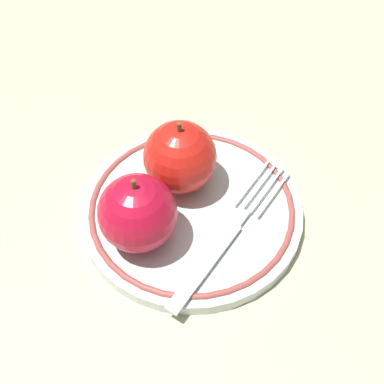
{
  "coord_description": "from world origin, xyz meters",
  "views": [
    {
      "loc": [
        -0.14,
        -0.26,
        0.41
      ],
      "look_at": [
        0.01,
        -0.0,
        0.04
      ],
      "focal_mm": 50.0,
      "sensor_mm": 36.0,
      "label": 1
    }
  ],
  "objects": [
    {
      "name": "fork",
      "position": [
        0.02,
        -0.05,
        0.02
      ],
      "size": [
        0.18,
        0.1,
        0.0
      ],
      "rotation": [
        0.0,
        0.0,
        0.46
      ],
      "color": "silver",
      "rests_on": "plate"
    },
    {
      "name": "apple_second_whole",
      "position": [
        0.01,
        0.03,
        0.05
      ],
      "size": [
        0.07,
        0.07,
        0.08
      ],
      "color": "red",
      "rests_on": "plate"
    },
    {
      "name": "apple_red_whole",
      "position": [
        -0.05,
        -0.01,
        0.05
      ],
      "size": [
        0.07,
        0.07,
        0.08
      ],
      "color": "#AF0F28",
      "rests_on": "plate"
    },
    {
      "name": "ground_plane",
      "position": [
        0.0,
        0.0,
        0.0
      ],
      "size": [
        2.0,
        2.0,
        0.0
      ],
      "primitive_type": "plane",
      "color": "#B7AD8A"
    },
    {
      "name": "plate",
      "position": [
        0.01,
        -0.0,
        0.01
      ],
      "size": [
        0.21,
        0.21,
        0.02
      ],
      "color": "silver",
      "rests_on": "ground_plane"
    }
  ]
}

